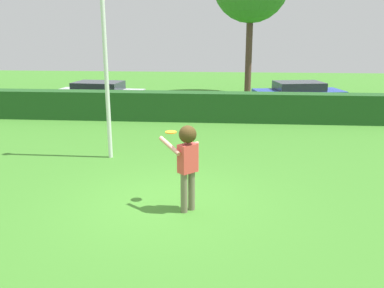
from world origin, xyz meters
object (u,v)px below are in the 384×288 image
at_px(frisbee, 171,132).
at_px(lamppost, 104,32).
at_px(parked_car_blue, 298,94).
at_px(person, 187,157).
at_px(parked_car_silver, 99,93).

xyz_separation_m(frisbee, lamppost, (-2.22, 3.06, 1.99)).
height_order(frisbee, lamppost, lamppost).
height_order(frisbee, parked_car_blue, frisbee).
relative_size(person, lamppost, 0.28).
height_order(person, parked_car_blue, person).
bearing_deg(parked_car_silver, lamppost, -70.69).
xyz_separation_m(parked_car_silver, parked_car_blue, (9.61, 0.79, 0.00)).
distance_m(person, parked_car_blue, 13.02).
distance_m(frisbee, parked_car_blue, 12.75).
bearing_deg(frisbee, parked_car_blue, 68.85).
distance_m(parked_car_silver, parked_car_blue, 9.64).
bearing_deg(person, lamppost, 126.54).
bearing_deg(frisbee, lamppost, 125.88).
height_order(parked_car_silver, parked_car_blue, same).
distance_m(lamppost, parked_car_blue, 11.48).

